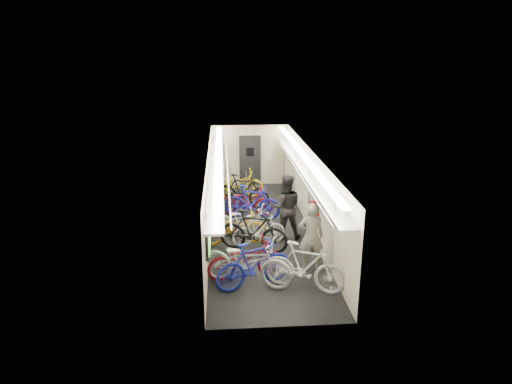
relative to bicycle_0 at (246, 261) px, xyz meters
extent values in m
plane|color=black|center=(0.60, 3.23, -0.58)|extent=(10.00, 10.00, 0.00)
plane|color=white|center=(0.60, 3.23, 1.82)|extent=(10.00, 10.00, 0.00)
plane|color=beige|center=(-0.90, 3.23, 0.62)|extent=(0.00, 10.00, 10.00)
plane|color=beige|center=(2.10, 3.23, 0.62)|extent=(0.00, 10.00, 10.00)
plane|color=beige|center=(0.60, 8.23, 0.62)|extent=(3.00, 0.00, 3.00)
plane|color=beige|center=(0.60, -1.77, 0.62)|extent=(3.00, 0.00, 3.00)
cube|color=black|center=(-0.86, 0.03, 0.67)|extent=(0.06, 1.10, 0.80)
cube|color=#95C757|center=(-0.82, 0.03, 0.67)|extent=(0.02, 0.96, 0.66)
cube|color=black|center=(-0.86, 2.23, 0.67)|extent=(0.06, 1.10, 0.80)
cube|color=#95C757|center=(-0.82, 2.23, 0.67)|extent=(0.02, 0.96, 0.66)
cube|color=black|center=(-0.86, 4.43, 0.67)|extent=(0.06, 1.10, 0.80)
cube|color=#95C757|center=(-0.82, 4.43, 0.67)|extent=(0.02, 0.96, 0.66)
cube|color=black|center=(-0.86, 6.63, 0.67)|extent=(0.06, 1.10, 0.80)
cube|color=#95C757|center=(-0.82, 6.63, 0.67)|extent=(0.02, 0.96, 0.66)
cube|color=yellow|center=(-0.85, 1.13, 0.72)|extent=(0.02, 0.22, 0.30)
cube|color=yellow|center=(-0.85, 3.33, 0.72)|extent=(0.02, 0.22, 0.30)
cube|color=yellow|center=(-0.85, 5.53, 0.72)|extent=(0.02, 0.22, 0.30)
cube|color=black|center=(0.60, 8.17, 0.42)|extent=(0.85, 0.08, 2.00)
cube|color=#999BA0|center=(-0.68, 3.23, 1.34)|extent=(0.40, 9.70, 0.05)
cube|color=#999BA0|center=(1.88, 3.23, 1.34)|extent=(0.40, 9.70, 0.05)
cylinder|color=silver|center=(-0.35, 3.23, 1.44)|extent=(0.04, 9.70, 0.04)
cylinder|color=silver|center=(1.55, 3.23, 1.44)|extent=(0.04, 9.70, 0.04)
cube|color=white|center=(-0.60, 3.23, 1.76)|extent=(0.18, 9.60, 0.04)
cube|color=white|center=(1.80, 3.23, 1.76)|extent=(0.18, 9.60, 0.04)
cylinder|color=silver|center=(1.85, -0.57, 0.62)|extent=(0.05, 0.05, 2.38)
cylinder|color=silver|center=(1.85, 2.23, 0.62)|extent=(0.05, 0.05, 2.38)
cylinder|color=silver|center=(1.85, 4.73, 0.62)|extent=(0.05, 0.05, 2.38)
cylinder|color=silver|center=(1.85, 7.23, 0.62)|extent=(0.05, 0.05, 2.38)
imported|color=#A6A7AB|center=(0.00, 0.00, 0.00)|extent=(2.33, 1.57, 1.16)
imported|color=navy|center=(0.16, -0.15, -0.01)|extent=(1.94, 1.19, 1.13)
imported|color=maroon|center=(-0.01, 0.33, -0.10)|extent=(1.92, 1.02, 0.96)
imported|color=black|center=(0.29, 1.80, 0.00)|extent=(1.99, 1.19, 1.15)
imported|color=orange|center=(-0.20, 2.32, -0.10)|extent=(1.89, 0.78, 0.97)
imported|color=silver|center=(0.46, 2.15, -0.11)|extent=(1.61, 0.81, 0.93)
imported|color=silver|center=(0.08, 2.77, -0.08)|extent=(2.00, 1.23, 0.99)
imported|color=#1A1996|center=(0.42, 4.30, -0.03)|extent=(1.90, 1.03, 1.10)
imported|color=maroon|center=(0.22, 4.64, -0.10)|extent=(1.90, 0.97, 0.95)
imported|color=black|center=(0.18, 5.37, 0.01)|extent=(2.01, 1.31, 1.17)
imported|color=yellow|center=(-0.01, 6.50, -0.06)|extent=(2.03, 0.84, 1.04)
imported|color=silver|center=(1.29, -0.37, -0.01)|extent=(1.95, 1.28, 1.14)
imported|color=#5A5B5F|center=(-0.08, 6.77, -0.14)|extent=(1.67, 0.59, 0.87)
imported|color=slate|center=(1.63, 0.69, 0.28)|extent=(0.64, 0.43, 1.71)
imported|color=black|center=(1.26, 2.65, 0.36)|extent=(0.94, 0.75, 1.88)
cube|color=maroon|center=(1.85, 1.50, 0.70)|extent=(0.27, 0.16, 0.38)
camera|label=1|loc=(-0.49, -9.47, 4.61)|focal=32.00mm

